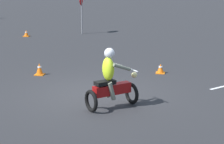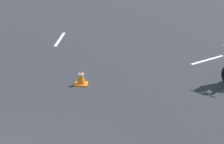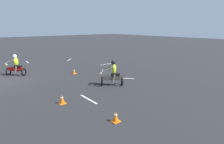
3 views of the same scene
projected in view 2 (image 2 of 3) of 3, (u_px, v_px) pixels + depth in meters
traffic_cone_mid_center at (81, 77)px, 11.03m from camera, size 0.32×0.32×0.41m
lane_stripe_nw at (208, 60)px, 13.08m from camera, size 1.01×1.13×0.01m
lane_stripe_w at (60, 39)px, 15.39m from camera, size 1.91×0.11×0.01m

